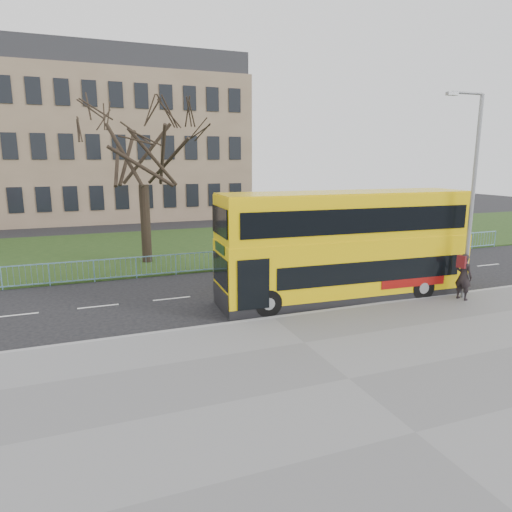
# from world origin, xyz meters

# --- Properties ---
(ground) EXTENTS (120.00, 120.00, 0.00)m
(ground) POSITION_xyz_m (0.00, 0.00, 0.00)
(ground) COLOR black
(ground) RESTS_ON ground
(pavement) EXTENTS (80.00, 10.50, 0.12)m
(pavement) POSITION_xyz_m (0.00, -6.75, 0.06)
(pavement) COLOR slate
(pavement) RESTS_ON ground
(kerb) EXTENTS (80.00, 0.20, 0.14)m
(kerb) POSITION_xyz_m (0.00, -1.55, 0.07)
(kerb) COLOR gray
(kerb) RESTS_ON ground
(grass_verge) EXTENTS (80.00, 15.40, 0.08)m
(grass_verge) POSITION_xyz_m (0.00, 14.30, 0.04)
(grass_verge) COLOR #1A3312
(grass_verge) RESTS_ON ground
(guard_railing) EXTENTS (40.00, 0.12, 1.10)m
(guard_railing) POSITION_xyz_m (0.00, 6.60, 0.55)
(guard_railing) COLOR #76B0D3
(guard_railing) RESTS_ON ground
(bare_tree) EXTENTS (7.35, 7.35, 10.50)m
(bare_tree) POSITION_xyz_m (-3.00, 10.00, 5.33)
(bare_tree) COLOR black
(bare_tree) RESTS_ON grass_verge
(civic_building) EXTENTS (30.00, 15.00, 14.00)m
(civic_building) POSITION_xyz_m (-5.00, 35.00, 7.00)
(civic_building) COLOR #79634D
(civic_building) RESTS_ON ground
(yellow_bus) EXTENTS (10.86, 3.08, 4.50)m
(yellow_bus) POSITION_xyz_m (3.88, -0.13, 2.42)
(yellow_bus) COLOR yellow
(yellow_bus) RESTS_ON ground
(pedestrian) EXTENTS (0.64, 0.81, 1.95)m
(pedestrian) POSITION_xyz_m (8.28, -2.29, 1.09)
(pedestrian) COLOR black
(pedestrian) RESTS_ON pavement
(street_lamp) EXTENTS (1.76, 0.25, 8.28)m
(street_lamp) POSITION_xyz_m (8.44, -2.10, 4.66)
(street_lamp) COLOR gray
(street_lamp) RESTS_ON pavement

